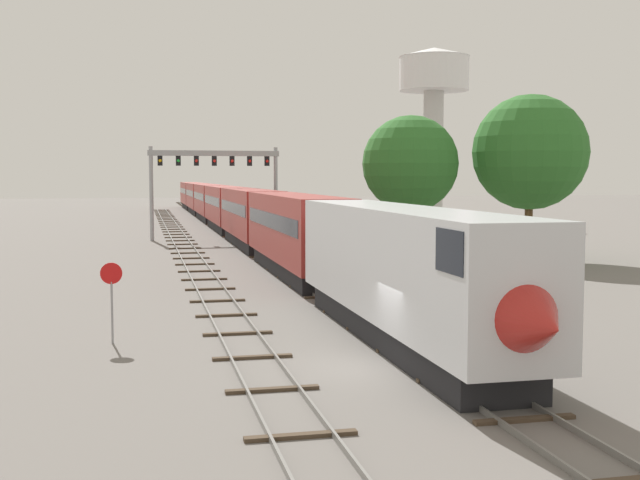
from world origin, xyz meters
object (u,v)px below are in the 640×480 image
Objects in this scene: passenger_train at (225,207)px; trackside_tree_left at (530,152)px; signal_gantry at (214,171)px; water_tower at (434,87)px; stop_sign at (112,291)px; trackside_tree_mid at (410,164)px.

trackside_tree_left is (17.73, -35.37, 4.96)m from passenger_train.
signal_gantry reaches higher than passenger_train.
stop_sign is at bearing -118.85° from water_tower.
passenger_train is 35.77m from trackside_tree_mid.
trackside_tree_mid is at bearing -112.57° from water_tower.
water_tower is 49.02m from trackside_tree_left.
trackside_tree_left is (27.73, 22.70, 5.70)m from stop_sign.
signal_gantry is 30.35m from trackside_tree_left.
water_tower is (28.31, 11.47, 14.81)m from passenger_train.
water_tower is (30.56, 24.02, 11.05)m from signal_gantry.
stop_sign is at bearing -99.77° from passenger_train.
stop_sign is (-10.00, -58.07, -0.74)m from passenger_train.
trackside_tree_left is 8.54m from trackside_tree_mid.
trackside_tree_mid is (11.54, -21.73, 0.39)m from signal_gantry.
water_tower is 80.90m from stop_sign.
signal_gantry reaches higher than stop_sign.
stop_sign is at bearing -129.05° from trackside_tree_mid.
passenger_train is at bearing -157.94° from water_tower.
water_tower reaches higher than stop_sign.
signal_gantry is 24.61m from trackside_tree_mid.
signal_gantry is at bearing -141.83° from water_tower.
passenger_train is 33.94m from water_tower.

